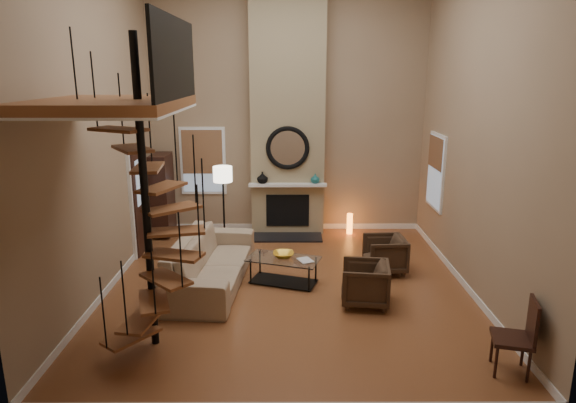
{
  "coord_description": "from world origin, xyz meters",
  "views": [
    {
      "loc": [
        -0.03,
        -7.92,
        3.58
      ],
      "look_at": [
        0.0,
        0.4,
        1.4
      ],
      "focal_mm": 31.43,
      "sensor_mm": 36.0,
      "label": 1
    }
  ],
  "objects_px": {
    "floor_lamp": "(223,181)",
    "sofa": "(210,261)",
    "coffee_table": "(283,267)",
    "side_chair": "(520,334)",
    "hutch": "(163,194)",
    "accent_lamp": "(350,224)",
    "armchair_near": "(388,254)",
    "armchair_far": "(369,283)"
  },
  "relations": [
    {
      "from": "floor_lamp",
      "to": "sofa",
      "type": "bearing_deg",
      "value": -91.13
    },
    {
      "from": "coffee_table",
      "to": "side_chair",
      "type": "height_order",
      "value": "side_chair"
    },
    {
      "from": "sofa",
      "to": "floor_lamp",
      "type": "bearing_deg",
      "value": 3.66
    },
    {
      "from": "hutch",
      "to": "coffee_table",
      "type": "xyz_separation_m",
      "value": [
        2.66,
        -2.61,
        -0.67
      ]
    },
    {
      "from": "coffee_table",
      "to": "floor_lamp",
      "type": "distance_m",
      "value": 2.47
    },
    {
      "from": "accent_lamp",
      "to": "hutch",
      "type": "bearing_deg",
      "value": -179.51
    },
    {
      "from": "sofa",
      "to": "accent_lamp",
      "type": "height_order",
      "value": "sofa"
    },
    {
      "from": "floor_lamp",
      "to": "side_chair",
      "type": "bearing_deg",
      "value": -47.87
    },
    {
      "from": "hutch",
      "to": "floor_lamp",
      "type": "height_order",
      "value": "hutch"
    },
    {
      "from": "sofa",
      "to": "side_chair",
      "type": "xyz_separation_m",
      "value": [
        4.12,
        -2.7,
        0.13
      ]
    },
    {
      "from": "hutch",
      "to": "floor_lamp",
      "type": "distance_m",
      "value": 1.7
    },
    {
      "from": "coffee_table",
      "to": "accent_lamp",
      "type": "xyz_separation_m",
      "value": [
        1.47,
        2.65,
        -0.03
      ]
    },
    {
      "from": "sofa",
      "to": "coffee_table",
      "type": "relative_size",
      "value": 2.09
    },
    {
      "from": "sofa",
      "to": "side_chair",
      "type": "relative_size",
      "value": 2.9
    },
    {
      "from": "accent_lamp",
      "to": "side_chair",
      "type": "height_order",
      "value": "side_chair"
    },
    {
      "from": "side_chair",
      "to": "armchair_near",
      "type": "bearing_deg",
      "value": 106.83
    },
    {
      "from": "sofa",
      "to": "armchair_far",
      "type": "bearing_deg",
      "value": -103.27
    },
    {
      "from": "armchair_far",
      "to": "coffee_table",
      "type": "bearing_deg",
      "value": -114.25
    },
    {
      "from": "hutch",
      "to": "floor_lamp",
      "type": "xyz_separation_m",
      "value": [
        1.43,
        -0.79,
        0.46
      ]
    },
    {
      "from": "floor_lamp",
      "to": "side_chair",
      "type": "relative_size",
      "value": 1.75
    },
    {
      "from": "sofa",
      "to": "armchair_far",
      "type": "xyz_separation_m",
      "value": [
        2.61,
        -0.85,
        -0.04
      ]
    },
    {
      "from": "side_chair",
      "to": "coffee_table",
      "type": "bearing_deg",
      "value": 136.7
    },
    {
      "from": "sofa",
      "to": "hutch",
      "type": "bearing_deg",
      "value": 33.07
    },
    {
      "from": "armchair_near",
      "to": "armchair_far",
      "type": "height_order",
      "value": "armchair_far"
    },
    {
      "from": "armchair_far",
      "to": "accent_lamp",
      "type": "xyz_separation_m",
      "value": [
        0.12,
        3.49,
        -0.1
      ]
    },
    {
      "from": "armchair_near",
      "to": "coffee_table",
      "type": "bearing_deg",
      "value": -79.74
    },
    {
      "from": "armchair_near",
      "to": "side_chair",
      "type": "distance_m",
      "value": 3.3
    },
    {
      "from": "sofa",
      "to": "floor_lamp",
      "type": "xyz_separation_m",
      "value": [
        0.04,
        1.81,
        1.02
      ]
    },
    {
      "from": "sofa",
      "to": "armchair_near",
      "type": "distance_m",
      "value": 3.2
    },
    {
      "from": "sofa",
      "to": "floor_lamp",
      "type": "distance_m",
      "value": 2.08
    },
    {
      "from": "hutch",
      "to": "sofa",
      "type": "relative_size",
      "value": 0.62
    },
    {
      "from": "floor_lamp",
      "to": "accent_lamp",
      "type": "distance_m",
      "value": 3.05
    },
    {
      "from": "armchair_near",
      "to": "hutch",
      "type": "bearing_deg",
      "value": -118.68
    },
    {
      "from": "sofa",
      "to": "side_chair",
      "type": "bearing_deg",
      "value": -118.49
    },
    {
      "from": "floor_lamp",
      "to": "accent_lamp",
      "type": "height_order",
      "value": "floor_lamp"
    },
    {
      "from": "hutch",
      "to": "sofa",
      "type": "xyz_separation_m",
      "value": [
        1.4,
        -2.6,
        -0.55
      ]
    },
    {
      "from": "armchair_far",
      "to": "sofa",
      "type": "bearing_deg",
      "value": -100.44
    },
    {
      "from": "hutch",
      "to": "side_chair",
      "type": "height_order",
      "value": "hutch"
    },
    {
      "from": "armchair_near",
      "to": "floor_lamp",
      "type": "distance_m",
      "value": 3.57
    },
    {
      "from": "coffee_table",
      "to": "accent_lamp",
      "type": "bearing_deg",
      "value": 61.03
    },
    {
      "from": "hutch",
      "to": "coffee_table",
      "type": "height_order",
      "value": "hutch"
    },
    {
      "from": "armchair_far",
      "to": "side_chair",
      "type": "relative_size",
      "value": 0.75
    }
  ]
}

